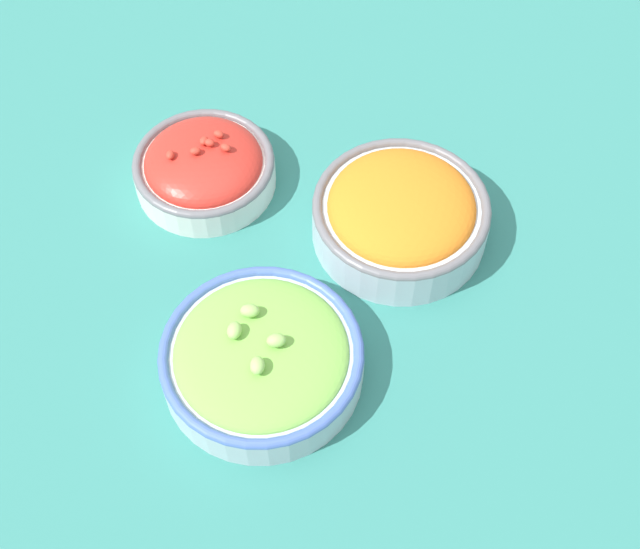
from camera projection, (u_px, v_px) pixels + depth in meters
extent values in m
plane|color=#337F75|center=(320.00, 288.00, 1.05)|extent=(3.00, 3.00, 0.00)
cylinder|color=#B2C1CC|center=(262.00, 362.00, 0.98)|extent=(0.22, 0.22, 0.04)
torus|color=#4766B7|center=(261.00, 353.00, 0.96)|extent=(0.22, 0.22, 0.01)
ellipsoid|color=#7ABC4C|center=(261.00, 353.00, 0.96)|extent=(0.19, 0.19, 0.03)
ellipsoid|color=#99D166|center=(276.00, 340.00, 0.94)|extent=(0.02, 0.02, 0.01)
ellipsoid|color=#99D166|center=(257.00, 365.00, 0.92)|extent=(0.02, 0.02, 0.01)
ellipsoid|color=#99D166|center=(234.00, 330.00, 0.95)|extent=(0.02, 0.02, 0.01)
ellipsoid|color=#99D166|center=(250.00, 311.00, 0.96)|extent=(0.02, 0.02, 0.01)
cylinder|color=silver|center=(205.00, 172.00, 1.13)|extent=(0.18, 0.18, 0.04)
torus|color=slate|center=(203.00, 162.00, 1.11)|extent=(0.18, 0.18, 0.01)
ellipsoid|color=red|center=(203.00, 162.00, 1.11)|extent=(0.15, 0.15, 0.05)
ellipsoid|color=red|center=(209.00, 143.00, 1.09)|extent=(0.01, 0.02, 0.01)
ellipsoid|color=red|center=(219.00, 134.00, 1.10)|extent=(0.02, 0.02, 0.01)
ellipsoid|color=red|center=(226.00, 147.00, 1.09)|extent=(0.02, 0.02, 0.01)
ellipsoid|color=red|center=(204.00, 141.00, 1.09)|extent=(0.02, 0.01, 0.01)
ellipsoid|color=red|center=(170.00, 155.00, 1.08)|extent=(0.01, 0.01, 0.01)
ellipsoid|color=red|center=(195.00, 151.00, 1.08)|extent=(0.01, 0.01, 0.01)
cylinder|color=#B2C1CC|center=(400.00, 220.00, 1.08)|extent=(0.21, 0.21, 0.05)
torus|color=slate|center=(402.00, 207.00, 1.05)|extent=(0.21, 0.21, 0.01)
ellipsoid|color=orange|center=(402.00, 207.00, 1.05)|extent=(0.18, 0.18, 0.05)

